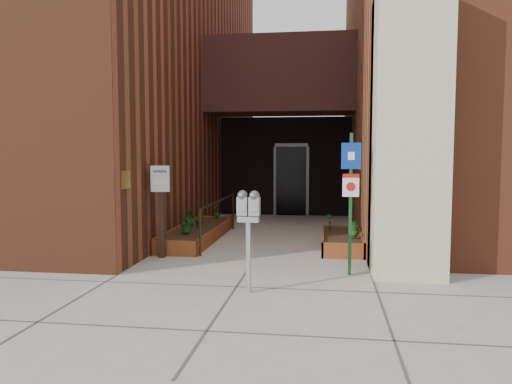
% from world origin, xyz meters
% --- Properties ---
extents(ground, '(80.00, 80.00, 0.00)m').
position_xyz_m(ground, '(0.00, 0.00, 0.00)').
color(ground, '#9E9991').
rests_on(ground, ground).
extents(architecture, '(20.00, 14.60, 10.00)m').
position_xyz_m(architecture, '(-0.18, 6.89, 4.98)').
color(architecture, brown).
rests_on(architecture, ground).
extents(planter_left, '(0.90, 3.60, 0.30)m').
position_xyz_m(planter_left, '(-1.55, 2.70, 0.13)').
color(planter_left, brown).
rests_on(planter_left, ground).
extents(planter_right, '(0.80, 2.20, 0.30)m').
position_xyz_m(planter_right, '(1.60, 2.20, 0.13)').
color(planter_right, brown).
rests_on(planter_right, ground).
extents(handrail, '(0.04, 3.34, 0.90)m').
position_xyz_m(handrail, '(-1.05, 2.65, 0.75)').
color(handrail, black).
rests_on(handrail, ground).
extents(parking_meter, '(0.33, 0.16, 1.43)m').
position_xyz_m(parking_meter, '(0.22, -1.25, 1.11)').
color(parking_meter, '#9C9B9E').
rests_on(parking_meter, ground).
extents(sign_post, '(0.31, 0.08, 2.25)m').
position_xyz_m(sign_post, '(1.66, -0.04, 1.38)').
color(sign_post, '#163E1F').
rests_on(sign_post, ground).
extents(payment_dropbox, '(0.38, 0.32, 1.70)m').
position_xyz_m(payment_dropbox, '(-1.73, 0.80, 1.23)').
color(payment_dropbox, black).
rests_on(payment_dropbox, ground).
extents(shrub_left_a, '(0.43, 0.43, 0.39)m').
position_xyz_m(shrub_left_a, '(-1.56, 1.91, 0.49)').
color(shrub_left_a, '#164E17').
rests_on(shrub_left_a, planter_left).
extents(shrub_left_b, '(0.22, 0.22, 0.36)m').
position_xyz_m(shrub_left_b, '(-1.51, 2.68, 0.48)').
color(shrub_left_b, '#1C4F16').
rests_on(shrub_left_b, planter_left).
extents(shrub_left_c, '(0.29, 0.29, 0.36)m').
position_xyz_m(shrub_left_c, '(-1.74, 2.76, 0.48)').
color(shrub_left_c, '#17531B').
rests_on(shrub_left_c, planter_left).
extents(shrub_left_d, '(0.26, 0.26, 0.37)m').
position_xyz_m(shrub_left_d, '(-1.45, 4.18, 0.48)').
color(shrub_left_d, '#245518').
rests_on(shrub_left_d, planter_left).
extents(shrub_right_a, '(0.21, 0.21, 0.30)m').
position_xyz_m(shrub_right_a, '(1.82, 1.81, 0.45)').
color(shrub_right_a, '#1F4E16').
rests_on(shrub_right_a, planter_right).
extents(shrub_right_b, '(0.23, 0.23, 0.34)m').
position_xyz_m(shrub_right_b, '(1.35, 2.69, 0.47)').
color(shrub_right_b, '#1D5819').
rests_on(shrub_right_b, planter_right).
extents(shrub_right_c, '(0.39, 0.39, 0.31)m').
position_xyz_m(shrub_right_c, '(1.85, 2.36, 0.45)').
color(shrub_right_c, '#18571E').
rests_on(shrub_right_c, planter_right).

